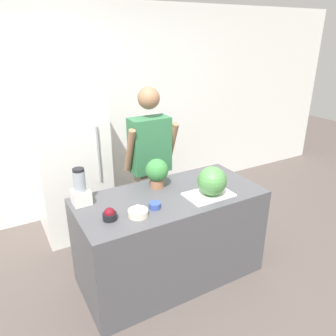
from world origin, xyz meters
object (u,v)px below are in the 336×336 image
object	(u,v)px
refrigerator	(70,162)
bowl_cream	(138,212)
person	(150,165)
watermelon	(212,181)
potted_plant	(157,172)
bowl_cherries	(110,215)
blender	(80,190)
bowl_small_blue	(155,206)

from	to	relation	value
refrigerator	bowl_cream	size ratio (longest dim) A/B	10.72
person	watermelon	bearing A→B (deg)	-79.38
person	potted_plant	world-z (taller)	person
refrigerator	bowl_cherries	size ratio (longest dim) A/B	15.46
person	watermelon	distance (m)	0.91
bowl_cherries	refrigerator	bearing A→B (deg)	88.05
bowl_cherries	blender	world-z (taller)	blender
bowl_small_blue	bowl_cherries	bearing A→B (deg)	177.73
potted_plant	blender	bearing A→B (deg)	177.54
bowl_cream	blender	distance (m)	0.55
bowl_cherries	bowl_small_blue	xyz separation A→B (m)	(0.39, -0.02, -0.02)
bowl_cherries	potted_plant	size ratio (longest dim) A/B	0.40
watermelon	blender	bearing A→B (deg)	157.72
blender	potted_plant	world-z (taller)	blender
refrigerator	person	xyz separation A→B (m)	(0.72, -0.62, 0.03)
refrigerator	potted_plant	distance (m)	1.24
bowl_cream	bowl_small_blue	bearing A→B (deg)	14.50
person	bowl_cherries	bearing A→B (deg)	-132.98
refrigerator	potted_plant	xyz separation A→B (m)	(0.55, -1.10, 0.17)
refrigerator	bowl_cream	bearing A→B (deg)	-83.68
watermelon	refrigerator	bearing A→B (deg)	120.43
bowl_cherries	bowl_small_blue	size ratio (longest dim) A/B	1.12
person	potted_plant	bearing A→B (deg)	-109.38
bowl_cherries	potted_plant	distance (m)	0.69
bowl_small_blue	potted_plant	size ratio (longest dim) A/B	0.36
refrigerator	bowl_cherries	xyz separation A→B (m)	(-0.05, -1.44, 0.06)
refrigerator	blender	distance (m)	1.10
refrigerator	person	distance (m)	0.95
refrigerator	potted_plant	size ratio (longest dim) A/B	6.18
watermelon	bowl_small_blue	world-z (taller)	watermelon
bowl_cherries	blender	xyz separation A→B (m)	(-0.12, 0.37, 0.09)
refrigerator	bowl_cherries	world-z (taller)	refrigerator
refrigerator	bowl_small_blue	bearing A→B (deg)	-76.94
watermelon	potted_plant	world-z (taller)	potted_plant
refrigerator	bowl_small_blue	world-z (taller)	refrigerator
potted_plant	refrigerator	bearing A→B (deg)	116.31
refrigerator	bowl_cherries	bearing A→B (deg)	-91.95
person	watermelon	xyz separation A→B (m)	(0.17, -0.89, 0.13)
refrigerator	bowl_small_blue	xyz separation A→B (m)	(0.34, -1.46, 0.04)
bowl_cream	blender	size ratio (longest dim) A/B	0.50
watermelon	bowl_cherries	size ratio (longest dim) A/B	2.33
bowl_cream	bowl_small_blue	xyz separation A→B (m)	(0.17, 0.04, -0.01)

